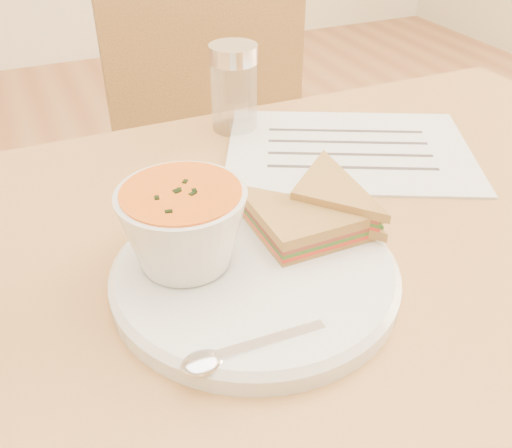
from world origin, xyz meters
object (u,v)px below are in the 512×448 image
plate (255,275)px  soup_bowl (184,231)px  chair_far (243,203)px  condiment_shaker (234,88)px

plate → soup_bowl: bearing=152.1°
chair_far → condiment_shaker: size_ratio=8.08×
plate → condiment_shaker: 0.34m
plate → soup_bowl: soup_bowl is taller
plate → condiment_shaker: size_ratio=2.25×
plate → condiment_shaker: condiment_shaker is taller
chair_far → condiment_shaker: (-0.10, -0.21, 0.33)m
chair_far → condiment_shaker: bearing=66.4°
plate → condiment_shaker: (0.11, 0.32, 0.05)m
soup_bowl → condiment_shaker: 0.33m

